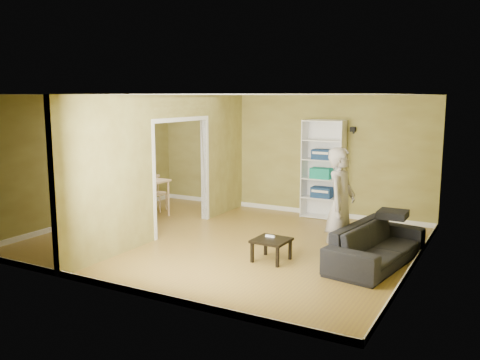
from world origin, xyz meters
name	(u,v)px	position (x,y,z in m)	size (l,w,h in m)	color
room_shell	(225,170)	(0.00, 0.00, 1.30)	(6.50, 6.50, 6.50)	olive
partition	(169,165)	(-1.20, 0.00, 1.30)	(0.22, 5.50, 2.60)	#9B984C
wall_speaker	(353,129)	(1.50, 2.69, 1.90)	(0.10, 0.10, 0.10)	black
sofa	(377,239)	(2.70, 0.03, 0.41)	(0.91, 2.13, 0.81)	black
person	(341,196)	(2.16, -0.13, 1.06)	(0.60, 0.77, 2.11)	slate
bookshelf	(324,169)	(0.93, 2.61, 1.04)	(0.88, 0.38, 2.09)	white
paper_box_navy_a	(322,192)	(0.91, 2.56, 0.55)	(0.43, 0.28, 0.22)	navy
paper_box_teal	(321,173)	(0.89, 2.56, 0.96)	(0.43, 0.28, 0.22)	#1A6655
paper_box_navy_b	(322,154)	(0.90, 2.56, 1.36)	(0.41, 0.27, 0.21)	#14244B
coffee_table	(271,242)	(1.21, -0.62, 0.30)	(0.53, 0.53, 0.36)	black
game_controller	(270,236)	(1.14, -0.52, 0.37)	(0.16, 0.04, 0.03)	white
dining_table	(136,183)	(-2.67, 0.76, 0.72)	(1.29, 0.86, 0.80)	#DEB688
chair_left	(110,192)	(-3.44, 0.78, 0.45)	(0.41, 0.41, 0.89)	tan
chair_near	(121,197)	(-2.61, 0.23, 0.52)	(0.48, 0.48, 1.04)	tan
chair_far	(158,192)	(-2.56, 1.37, 0.44)	(0.40, 0.40, 0.87)	tan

